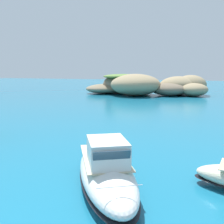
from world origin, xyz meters
The scene contains 3 objects.
islet_large centered at (-18.37, 68.36, 2.78)m, with size 27.00×22.12×5.99m.
islet_small centered at (-3.16, 72.84, 2.33)m, with size 18.34×18.99×5.66m.
motorboat_white centered at (2.78, 10.50, 0.98)m, with size 8.08×9.86×2.92m.
Camera 1 is at (8.87, -2.23, 6.60)m, focal length 41.34 mm.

